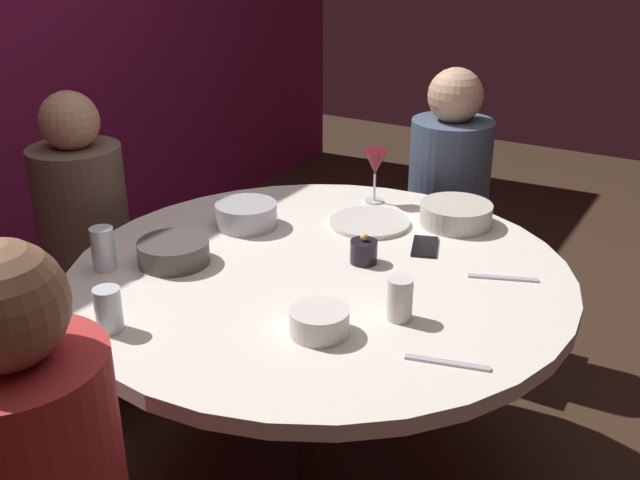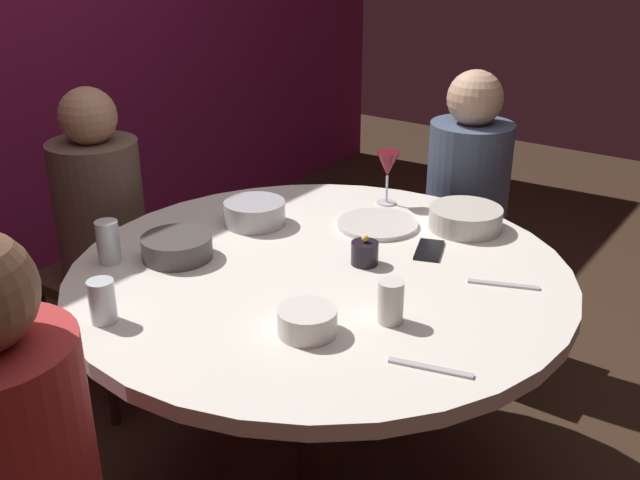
{
  "view_description": "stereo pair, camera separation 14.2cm",
  "coord_description": "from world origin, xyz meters",
  "views": [
    {
      "loc": [
        -1.52,
        -0.92,
        1.6
      ],
      "look_at": [
        0.0,
        0.0,
        0.82
      ],
      "focal_mm": 41.28,
      "sensor_mm": 36.0,
      "label": 1
    },
    {
      "loc": [
        -1.45,
        -1.03,
        1.6
      ],
      "look_at": [
        0.0,
        0.0,
        0.82
      ],
      "focal_mm": 41.28,
      "sensor_mm": 36.0,
      "label": 2
    }
  ],
  "objects": [
    {
      "name": "seated_diner_back",
      "position": [
        0.0,
        0.91,
        0.69
      ],
      "size": [
        0.4,
        0.4,
        1.11
      ],
      "rotation": [
        0.0,
        0.0,
        4.71
      ],
      "color": "#3F2D1E",
      "rests_on": "ground"
    },
    {
      "name": "bowl_salad_center",
      "position": [
        -0.29,
        -0.18,
        0.77
      ],
      "size": [
        0.14,
        0.14,
        0.06
      ],
      "primitive_type": "cylinder",
      "color": "silver",
      "rests_on": "dining_table"
    },
    {
      "name": "bowl_small_white",
      "position": [
        0.47,
        -0.2,
        0.77
      ],
      "size": [
        0.22,
        0.22,
        0.07
      ],
      "primitive_type": "cylinder",
      "color": "beige",
      "rests_on": "dining_table"
    },
    {
      "name": "cup_near_candle",
      "position": [
        -0.3,
        0.49,
        0.8
      ],
      "size": [
        0.06,
        0.06,
        0.12
      ],
      "primitive_type": "cylinder",
      "color": "silver",
      "rests_on": "dining_table"
    },
    {
      "name": "candle_holder",
      "position": [
        0.09,
        -0.09,
        0.77
      ],
      "size": [
        0.07,
        0.07,
        0.09
      ],
      "color": "black",
      "rests_on": "dining_table"
    },
    {
      "name": "fork_near_plate",
      "position": [
        0.18,
        -0.44,
        0.74
      ],
      "size": [
        0.08,
        0.17,
        0.01
      ],
      "primitive_type": "cube",
      "rotation": [
        0.0,
        0.0,
        0.37
      ],
      "color": "#B7B7BC",
      "rests_on": "dining_table"
    },
    {
      "name": "cell_phone",
      "position": [
        0.26,
        -0.19,
        0.74
      ],
      "size": [
        0.16,
        0.11,
        0.01
      ],
      "primitive_type": "cube",
      "rotation": [
        0.0,
        0.0,
        1.92
      ],
      "color": "black",
      "rests_on": "dining_table"
    },
    {
      "name": "knife_near_plate",
      "position": [
        -0.26,
        -0.47,
        0.74
      ],
      "size": [
        0.06,
        0.18,
        0.01
      ],
      "primitive_type": "cube",
      "rotation": [
        0.0,
        0.0,
        0.26
      ],
      "color": "#B7B7BC",
      "rests_on": "dining_table"
    },
    {
      "name": "cup_by_left_diner",
      "position": [
        -0.14,
        -0.3,
        0.79
      ],
      "size": [
        0.06,
        0.06,
        0.1
      ],
      "primitive_type": "cylinder",
      "color": "silver",
      "rests_on": "dining_table"
    },
    {
      "name": "bowl_sauce_side",
      "position": [
        -0.18,
        0.36,
        0.77
      ],
      "size": [
        0.19,
        0.19,
        0.06
      ],
      "primitive_type": "cylinder",
      "color": "#4C4742",
      "rests_on": "dining_table"
    },
    {
      "name": "dinner_plate",
      "position": [
        0.33,
        0.02,
        0.75
      ],
      "size": [
        0.25,
        0.25,
        0.01
      ],
      "primitive_type": "cylinder",
      "color": "silver",
      "rests_on": "dining_table"
    },
    {
      "name": "wine_glass",
      "position": [
        0.52,
        0.1,
        0.87
      ],
      "size": [
        0.08,
        0.08,
        0.18
      ],
      "color": "silver",
      "rests_on": "dining_table"
    },
    {
      "name": "dining_table",
      "position": [
        0.0,
        0.0,
        0.59
      ],
      "size": [
        1.35,
        1.35,
        0.74
      ],
      "color": "silver",
      "rests_on": "ground"
    },
    {
      "name": "cup_by_right_diner",
      "position": [
        -0.53,
        0.24,
        0.79
      ],
      "size": [
        0.06,
        0.06,
        0.1
      ],
      "primitive_type": "cylinder",
      "color": "silver",
      "rests_on": "dining_table"
    },
    {
      "name": "bowl_serving_large",
      "position": [
        0.13,
        0.34,
        0.78
      ],
      "size": [
        0.19,
        0.19,
        0.07
      ],
      "primitive_type": "cylinder",
      "color": "#B7B7BC",
      "rests_on": "dining_table"
    },
    {
      "name": "seated_diner_right",
      "position": [
        0.93,
        0.0,
        0.7
      ],
      "size": [
        0.4,
        0.4,
        1.13
      ],
      "rotation": [
        0.0,
        0.0,
        3.14
      ],
      "color": "#3F2D1E",
      "rests_on": "ground"
    }
  ]
}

